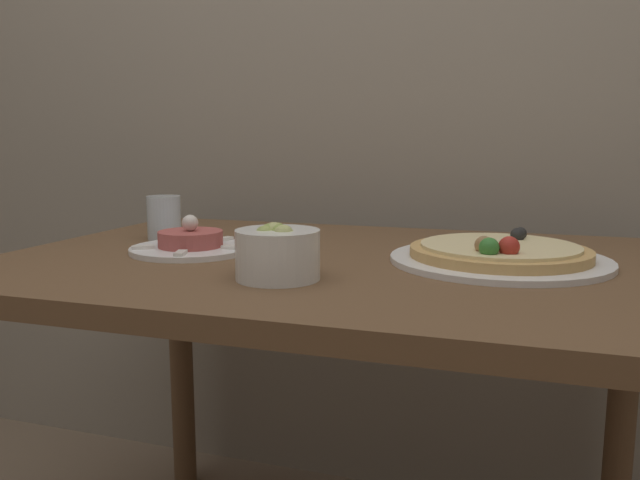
{
  "coord_description": "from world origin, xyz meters",
  "views": [
    {
      "loc": [
        0.31,
        -0.64,
        0.93
      ],
      "look_at": [
        -0.01,
        0.34,
        0.76
      ],
      "focal_mm": 35.0,
      "sensor_mm": 36.0,
      "label": 1
    }
  ],
  "objects": [
    {
      "name": "dining_table",
      "position": [
        0.0,
        0.4,
        0.62
      ],
      "size": [
        1.18,
        0.81,
        0.72
      ],
      "color": "brown",
      "rests_on": "ground_plane"
    },
    {
      "name": "pizza_plate",
      "position": [
        0.28,
        0.44,
        0.74
      ],
      "size": [
        0.36,
        0.36,
        0.06
      ],
      "color": "white",
      "rests_on": "dining_table"
    },
    {
      "name": "tartare_plate",
      "position": [
        -0.27,
        0.37,
        0.74
      ],
      "size": [
        0.22,
        0.22,
        0.07
      ],
      "color": "white",
      "rests_on": "dining_table"
    },
    {
      "name": "small_bowl",
      "position": [
        -0.03,
        0.21,
        0.76
      ],
      "size": [
        0.13,
        0.13,
        0.08
      ],
      "color": "white",
      "rests_on": "dining_table"
    },
    {
      "name": "drinking_glass",
      "position": [
        -0.4,
        0.48,
        0.77
      ],
      "size": [
        0.07,
        0.07,
        0.09
      ],
      "color": "silver",
      "rests_on": "dining_table"
    }
  ]
}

